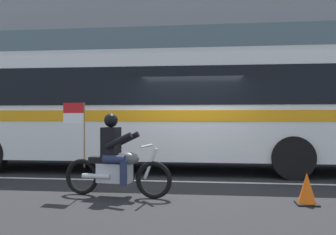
{
  "coord_description": "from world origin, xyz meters",
  "views": [
    {
      "loc": [
        0.52,
        -9.09,
        1.5
      ],
      "look_at": [
        -0.49,
        -0.88,
        1.49
      ],
      "focal_mm": 39.34,
      "sensor_mm": 36.0,
      "label": 1
    }
  ],
  "objects_px": {
    "transit_bus": "(150,103)",
    "fire_hydrant": "(235,145)",
    "traffic_cone": "(307,189)",
    "motorcycle_with_rider": "(116,161)"
  },
  "relations": [
    {
      "from": "motorcycle_with_rider",
      "to": "fire_hydrant",
      "type": "bearing_deg",
      "value": 68.02
    },
    {
      "from": "transit_bus",
      "to": "traffic_cone",
      "type": "height_order",
      "value": "transit_bus"
    },
    {
      "from": "fire_hydrant",
      "to": "traffic_cone",
      "type": "xyz_separation_m",
      "value": [
        0.81,
        -6.68,
        -0.26
      ]
    },
    {
      "from": "fire_hydrant",
      "to": "traffic_cone",
      "type": "relative_size",
      "value": 1.36
    },
    {
      "from": "transit_bus",
      "to": "motorcycle_with_rider",
      "type": "distance_m",
      "value": 3.73
    },
    {
      "from": "motorcycle_with_rider",
      "to": "fire_hydrant",
      "type": "xyz_separation_m",
      "value": [
        2.61,
        6.46,
        -0.15
      ]
    },
    {
      "from": "transit_bus",
      "to": "traffic_cone",
      "type": "distance_m",
      "value": 5.31
    },
    {
      "from": "transit_bus",
      "to": "fire_hydrant",
      "type": "relative_size",
      "value": 17.92
    },
    {
      "from": "transit_bus",
      "to": "traffic_cone",
      "type": "xyz_separation_m",
      "value": [
        3.38,
        -3.76,
        -1.63
      ]
    },
    {
      "from": "traffic_cone",
      "to": "fire_hydrant",
      "type": "bearing_deg",
      "value": 96.92
    }
  ]
}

